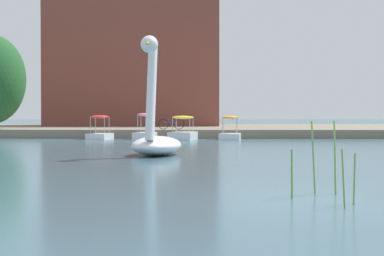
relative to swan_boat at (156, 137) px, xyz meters
name	(u,v)px	position (x,y,z in m)	size (l,w,h in m)	color
ground_plane	(316,200)	(3.64, -11.27, -0.68)	(477.13, 477.13, 0.00)	#385966
shore_bank_far	(225,129)	(3.64, 29.58, -0.41)	(139.81, 27.60, 0.56)	slate
swan_boat	(156,137)	(0.00, 0.00, 0.00)	(2.07, 3.51, 4.18)	white
pedal_boat_orange	(230,133)	(3.35, 14.33, -0.26)	(1.45, 2.10, 1.45)	white
pedal_boat_yellow	(183,133)	(0.49, 14.22, -0.25)	(1.79, 2.60, 1.45)	white
pedal_boat_pink	(145,133)	(-1.84, 14.42, -0.27)	(1.37, 2.20, 1.62)	white
pedal_boat_red	(100,132)	(-4.63, 14.64, -0.22)	(1.47, 2.14, 1.49)	white
bicycle_parked	(171,124)	(-0.38, 17.07, 0.23)	(1.72, 0.27, 0.71)	black
apartment_block	(135,64)	(-4.68, 33.64, 5.66)	(14.91, 11.67, 11.58)	brown
reed_clump_foreground	(358,166)	(4.41, -11.01, -0.12)	(3.78, 1.80, 1.36)	#669942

